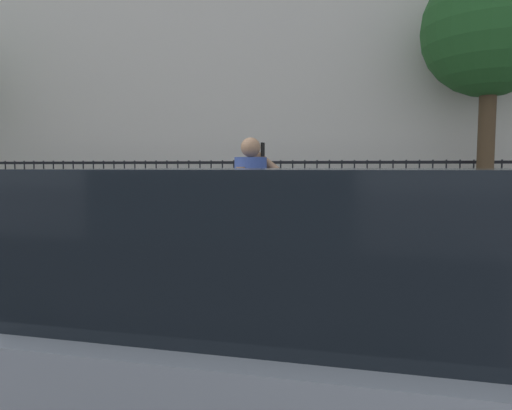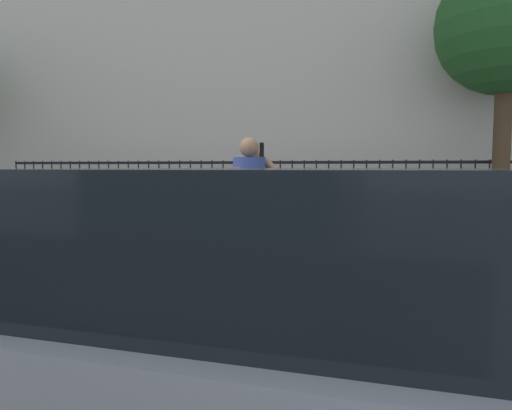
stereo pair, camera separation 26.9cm
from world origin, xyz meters
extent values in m
plane|color=#333338|center=(0.00, 0.00, 0.00)|extent=(60.00, 60.00, 0.00)
cube|color=gray|center=(0.00, 2.20, 0.07)|extent=(28.00, 4.40, 0.15)
cube|color=black|center=(0.00, 5.90, 1.55)|extent=(12.00, 0.04, 0.06)
cylinder|color=black|center=(-5.74, 5.90, 0.80)|extent=(0.03, 0.03, 1.60)
cylinder|color=black|center=(-5.49, 5.90, 0.80)|extent=(0.03, 0.03, 1.60)
cylinder|color=black|center=(-5.23, 5.90, 0.80)|extent=(0.03, 0.03, 1.60)
cylinder|color=black|center=(-4.98, 5.90, 0.80)|extent=(0.03, 0.03, 1.60)
cylinder|color=black|center=(-4.72, 5.90, 0.80)|extent=(0.03, 0.03, 1.60)
cylinder|color=black|center=(-4.47, 5.90, 0.80)|extent=(0.03, 0.03, 1.60)
cylinder|color=black|center=(-4.21, 5.90, 0.80)|extent=(0.03, 0.03, 1.60)
cylinder|color=black|center=(-3.96, 5.90, 0.80)|extent=(0.03, 0.03, 1.60)
cylinder|color=black|center=(-3.70, 5.90, 0.80)|extent=(0.03, 0.03, 1.60)
cylinder|color=black|center=(-3.45, 5.90, 0.80)|extent=(0.03, 0.03, 1.60)
cylinder|color=black|center=(-3.19, 5.90, 0.80)|extent=(0.03, 0.03, 1.60)
cylinder|color=black|center=(-2.94, 5.90, 0.80)|extent=(0.03, 0.03, 1.60)
cylinder|color=black|center=(-2.68, 5.90, 0.80)|extent=(0.03, 0.03, 1.60)
cylinder|color=black|center=(-2.43, 5.90, 0.80)|extent=(0.03, 0.03, 1.60)
cylinder|color=black|center=(-2.17, 5.90, 0.80)|extent=(0.03, 0.03, 1.60)
cylinder|color=black|center=(-1.91, 5.90, 0.80)|extent=(0.03, 0.03, 1.60)
cylinder|color=black|center=(-1.66, 5.90, 0.80)|extent=(0.03, 0.03, 1.60)
cylinder|color=black|center=(-1.40, 5.90, 0.80)|extent=(0.03, 0.03, 1.60)
cylinder|color=black|center=(-1.15, 5.90, 0.80)|extent=(0.03, 0.03, 1.60)
cylinder|color=black|center=(-0.89, 5.90, 0.80)|extent=(0.03, 0.03, 1.60)
cylinder|color=black|center=(-0.64, 5.90, 0.80)|extent=(0.03, 0.03, 1.60)
cylinder|color=black|center=(-0.38, 5.90, 0.80)|extent=(0.03, 0.03, 1.60)
cylinder|color=black|center=(-0.13, 5.90, 0.80)|extent=(0.03, 0.03, 1.60)
cylinder|color=black|center=(0.13, 5.90, 0.80)|extent=(0.03, 0.03, 1.60)
cylinder|color=black|center=(0.38, 5.90, 0.80)|extent=(0.03, 0.03, 1.60)
cylinder|color=black|center=(0.64, 5.90, 0.80)|extent=(0.03, 0.03, 1.60)
cylinder|color=black|center=(0.89, 5.90, 0.80)|extent=(0.03, 0.03, 1.60)
cylinder|color=black|center=(1.15, 5.90, 0.80)|extent=(0.03, 0.03, 1.60)
cylinder|color=black|center=(1.40, 5.90, 0.80)|extent=(0.03, 0.03, 1.60)
cylinder|color=black|center=(1.66, 5.90, 0.80)|extent=(0.03, 0.03, 1.60)
cylinder|color=black|center=(1.91, 5.90, 0.80)|extent=(0.03, 0.03, 1.60)
cylinder|color=black|center=(2.17, 5.90, 0.80)|extent=(0.03, 0.03, 1.60)
cylinder|color=black|center=(2.43, 5.90, 0.80)|extent=(0.03, 0.03, 1.60)
cylinder|color=black|center=(2.68, 5.90, 0.80)|extent=(0.03, 0.03, 1.60)
cylinder|color=black|center=(2.94, 5.90, 0.80)|extent=(0.03, 0.03, 1.60)
cylinder|color=black|center=(3.19, 5.90, 0.80)|extent=(0.03, 0.03, 1.60)
cylinder|color=black|center=(3.45, 5.90, 0.80)|extent=(0.03, 0.03, 1.60)
cylinder|color=black|center=(3.70, 5.90, 0.80)|extent=(0.03, 0.03, 1.60)
cylinder|color=black|center=(3.96, 5.90, 0.80)|extent=(0.03, 0.03, 1.60)
cylinder|color=black|center=(4.21, 5.90, 0.80)|extent=(0.03, 0.03, 1.60)
cylinder|color=black|center=(4.47, 5.90, 0.80)|extent=(0.03, 0.03, 1.60)
cylinder|color=black|center=(4.72, 5.90, 0.80)|extent=(0.03, 0.03, 1.60)
cylinder|color=black|center=(4.98, 5.90, 0.80)|extent=(0.03, 0.03, 1.60)
cylinder|color=black|center=(5.23, 5.90, 0.80)|extent=(0.03, 0.03, 1.60)
cube|color=#ADAFB5|center=(2.37, -1.87, 0.57)|extent=(4.28, 2.00, 0.70)
cube|color=black|center=(2.17, -1.86, 1.17)|extent=(2.07, 1.69, 0.55)
cylinder|color=black|center=(1.06, -0.99, 0.32)|extent=(0.65, 0.25, 0.64)
cylinder|color=#936B4C|center=(1.29, 1.00, 0.52)|extent=(0.15, 0.15, 0.74)
cylinder|color=#936B4C|center=(1.22, 0.81, 0.52)|extent=(0.15, 0.15, 0.74)
cylinder|color=#33478C|center=(1.26, 0.90, 1.22)|extent=(0.44, 0.44, 0.67)
sphere|color=#936B4C|center=(1.26, 0.90, 1.66)|extent=(0.21, 0.21, 0.21)
cylinder|color=#936B4C|center=(1.33, 1.09, 1.56)|extent=(0.47, 0.25, 0.37)
cylinder|color=#936B4C|center=(1.19, 0.72, 1.20)|extent=(0.09, 0.09, 0.51)
cube|color=black|center=(1.37, 1.03, 1.64)|extent=(0.03, 0.07, 0.15)
cube|color=brown|center=(1.17, 0.66, 1.12)|extent=(0.25, 0.32, 0.34)
cylinder|color=#4C3823|center=(4.79, 5.40, 1.65)|extent=(0.30, 0.30, 3.29)
sphere|color=#235623|center=(4.79, 5.40, 3.96)|extent=(2.45, 2.45, 2.45)
camera|label=1|loc=(2.24, -3.89, 1.46)|focal=32.57mm
camera|label=2|loc=(2.50, -3.84, 1.46)|focal=32.57mm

